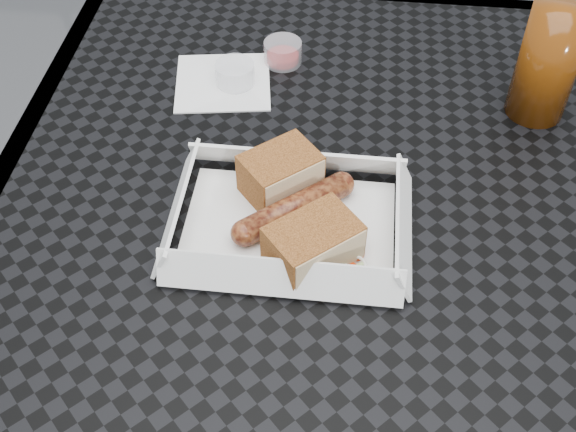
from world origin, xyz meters
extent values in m
cube|color=black|center=(0.00, 0.00, 0.74)|extent=(0.80, 0.80, 0.01)
cube|color=black|center=(0.00, 0.39, 0.73)|extent=(0.80, 0.03, 0.03)
cube|color=black|center=(-0.39, 0.00, 0.73)|extent=(0.03, 0.80, 0.03)
cylinder|color=black|center=(-0.35, 0.35, 0.36)|extent=(0.03, 0.03, 0.73)
cylinder|color=black|center=(0.35, 0.35, 0.36)|extent=(0.03, 0.03, 0.73)
cube|color=white|center=(-0.05, -0.08, 0.75)|extent=(0.22, 0.15, 0.00)
cylinder|color=brown|center=(-0.05, -0.07, 0.76)|extent=(0.11, 0.10, 0.03)
sphere|color=brown|center=(0.00, -0.03, 0.76)|extent=(0.03, 0.03, 0.03)
sphere|color=brown|center=(-0.10, -0.11, 0.76)|extent=(0.03, 0.03, 0.03)
cube|color=brown|center=(-0.07, -0.03, 0.77)|extent=(0.10, 0.09, 0.05)
cube|color=brown|center=(-0.02, -0.12, 0.77)|extent=(0.10, 0.10, 0.04)
cylinder|color=red|center=(0.00, -0.12, 0.75)|extent=(0.02, 0.02, 0.00)
torus|color=white|center=(0.01, -0.13, 0.75)|extent=(0.02, 0.02, 0.00)
cube|color=#B2D17F|center=(0.02, -0.12, 0.75)|extent=(0.02, 0.02, 0.00)
cube|color=white|center=(-0.17, 0.15, 0.75)|extent=(0.14, 0.14, 0.00)
cylinder|color=maroon|center=(-0.09, 0.21, 0.76)|extent=(0.05, 0.05, 0.03)
cylinder|color=silver|center=(-0.15, 0.15, 0.76)|extent=(0.05, 0.05, 0.03)
cylinder|color=#562707|center=(0.23, 0.14, 0.82)|extent=(0.07, 0.07, 0.15)
camera|label=1|loc=(0.00, -0.58, 1.32)|focal=45.00mm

